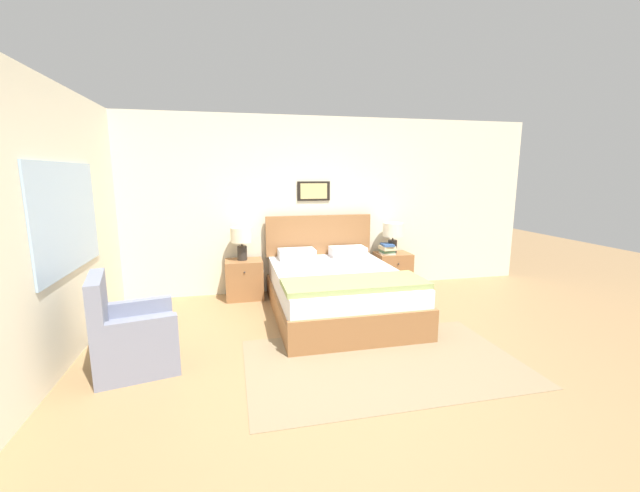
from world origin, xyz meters
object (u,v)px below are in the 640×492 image
object	(u,v)px
nightstand_near_window	(244,279)
table_lamp_by_door	(393,232)
bed	(337,290)
armchair	(131,337)
nightstand_by_door	(393,271)
table_lamp_near_window	(242,238)

from	to	relation	value
nightstand_near_window	table_lamp_by_door	world-z (taller)	table_lamp_by_door
bed	nightstand_near_window	bearing A→B (deg)	142.33
armchair	nightstand_by_door	bearing A→B (deg)	106.77
nightstand_near_window	table_lamp_by_door	distance (m)	2.35
table_lamp_near_window	armchair	bearing A→B (deg)	-119.26
bed	armchair	distance (m)	2.44
nightstand_near_window	table_lamp_near_window	bearing A→B (deg)	132.47
armchair	bed	bearing A→B (deg)	101.84
table_lamp_by_door	nightstand_near_window	bearing A→B (deg)	-179.53
nightstand_near_window	nightstand_by_door	bearing A→B (deg)	0.00
bed	table_lamp_by_door	size ratio (longest dim) A/B	4.69
table_lamp_near_window	nightstand_by_door	bearing A→B (deg)	-0.46
nightstand_near_window	table_lamp_near_window	world-z (taller)	table_lamp_near_window
armchair	table_lamp_near_window	distance (m)	2.26
bed	armchair	bearing A→B (deg)	-155.63
nightstand_by_door	armchair	bearing A→B (deg)	-150.71
bed	nightstand_near_window	world-z (taller)	bed
table_lamp_by_door	bed	bearing A→B (deg)	-141.61
bed	table_lamp_near_window	size ratio (longest dim) A/B	4.69
nightstand_near_window	armchair	bearing A→B (deg)	-119.89
bed	table_lamp_near_window	distance (m)	1.57
table_lamp_near_window	table_lamp_by_door	xyz separation A→B (m)	(2.29, 0.00, 0.00)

